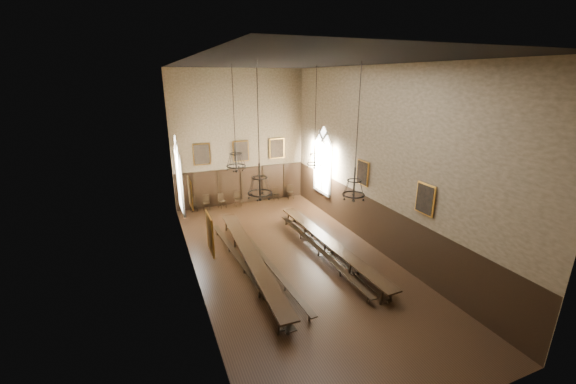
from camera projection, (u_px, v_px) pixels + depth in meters
floor at (293, 261)px, 17.03m from camera, size 9.00×18.00×0.02m
ceiling at (293, 62)px, 14.23m from camera, size 9.00×18.00×0.02m
wall_back at (240, 139)px, 23.54m from camera, size 9.00×0.02×9.00m
wall_front at (455, 266)px, 7.71m from camera, size 9.00×0.02×9.00m
wall_left at (189, 181)px, 13.99m from camera, size 0.02×18.00×9.00m
wall_right at (377, 162)px, 17.27m from camera, size 0.02×18.00×9.00m
wainscot_panelling at (293, 237)px, 16.64m from camera, size 9.00×18.00×2.50m
table_left at (251, 261)px, 16.20m from camera, size 1.06×10.25×0.80m
table_right at (329, 248)px, 17.51m from camera, size 1.01×9.73×0.76m
bench_left_outer at (244, 268)px, 15.87m from camera, size 0.95×9.75×0.44m
bench_left_inner at (266, 262)px, 16.36m from camera, size 0.73×9.16×0.41m
bench_right_inner at (318, 251)px, 17.42m from camera, size 0.34×9.07×0.41m
bench_right_outer at (336, 245)px, 18.07m from camera, size 0.40×9.35×0.42m
chair_0 at (194, 207)px, 23.24m from camera, size 0.47×0.47×0.92m
chair_1 at (207, 205)px, 23.48m from camera, size 0.48×0.48×0.99m
chair_2 at (222, 203)px, 23.87m from camera, size 0.54×0.54×0.98m
chair_3 at (238, 201)px, 24.22m from camera, size 0.45×0.45×1.00m
chair_6 at (276, 196)px, 25.37m from camera, size 0.46×0.46×0.89m
chair_7 at (290, 194)px, 25.69m from camera, size 0.51×0.51×1.00m
chandelier_back_left at (236, 160)px, 16.67m from camera, size 0.93×0.93×4.75m
chandelier_back_right at (315, 157)px, 18.75m from camera, size 0.82×0.82×5.12m
chandelier_front_left at (260, 185)px, 12.76m from camera, size 0.90×0.90×4.74m
chandelier_front_right at (354, 187)px, 14.50m from camera, size 0.94×0.94×5.36m
portrait_back_0 at (202, 154)px, 22.73m from camera, size 1.10×0.12×1.40m
portrait_back_1 at (241, 151)px, 23.67m from camera, size 1.10×0.12×1.40m
portrait_back_2 at (277, 148)px, 24.62m from camera, size 1.10×0.12×1.40m
portrait_left_0 at (190, 193)px, 15.16m from camera, size 0.12×1.00×1.30m
portrait_left_1 at (210, 234)px, 11.21m from camera, size 0.12×1.00×1.30m
portrait_right_0 at (363, 173)px, 18.35m from camera, size 0.12×1.00×1.30m
portrait_right_1 at (425, 199)px, 14.39m from camera, size 0.12×1.00×1.30m
window_right at (323, 160)px, 22.41m from camera, size 0.20×2.20×4.60m
window_left at (178, 174)px, 19.19m from camera, size 0.20×2.20×4.60m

